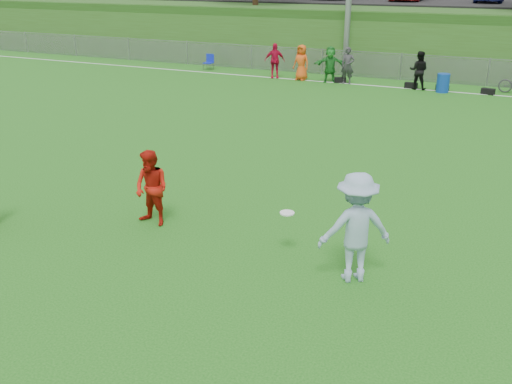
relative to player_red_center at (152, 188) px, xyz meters
The scene contains 12 objects.
ground 1.96m from the player_red_center, 27.49° to the right, with size 120.00×120.00×0.00m, color #165512.
sideline_far 17.27m from the player_red_center, 84.73° to the left, with size 60.00×0.10×0.01m, color white.
fence 19.24m from the player_red_center, 85.28° to the left, with size 58.00×0.06×1.30m.
berm 30.22m from the player_red_center, 86.99° to the left, with size 120.00×18.00×3.00m, color #254714.
parking_lot 32.29m from the player_red_center, 87.18° to the left, with size 120.00×12.00×0.10m, color black.
spectator_row 17.21m from the player_red_center, 93.82° to the left, with size 7.94×1.07×1.69m.
gear_bags 17.51m from the player_red_center, 80.83° to the left, with size 7.23×0.44×0.26m.
player_red_center is the anchor object (origin of this frame).
player_blue 4.55m from the player_red_center, ahead, with size 1.28×0.74×1.98m, color #8FADC6.
frisbee 3.12m from the player_red_center, ahead, with size 0.28×0.28×0.03m.
recycling_bin 17.38m from the player_red_center, 77.13° to the left, with size 0.54×0.54×0.82m, color #0E3A9A.
camp_chair 19.87m from the player_red_center, 115.06° to the left, with size 0.46×0.47×0.82m.
Camera 1 is at (4.97, -8.49, 5.15)m, focal length 40.00 mm.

